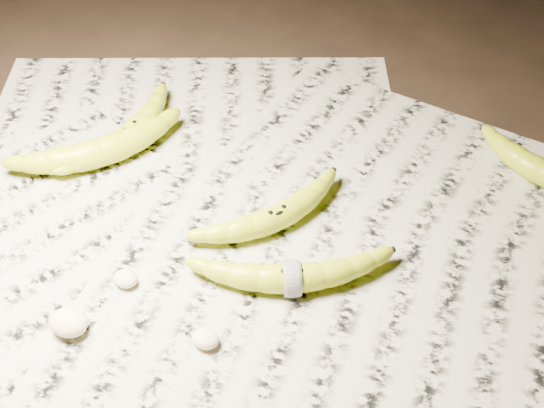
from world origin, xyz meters
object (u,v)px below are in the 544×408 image
at_px(banana_upper_a, 543,170).
at_px(banana_left_a, 130,132).
at_px(banana_taped, 292,276).
at_px(banana_left_b, 101,149).
at_px(banana_center, 276,215).

bearing_deg(banana_upper_a, banana_left_a, -145.97).
xyz_separation_m(banana_left_a, banana_upper_a, (0.50, 0.14, 0.00)).
bearing_deg(banana_left_a, banana_taped, -107.11).
bearing_deg(banana_left_a, banana_upper_a, -65.54).
relative_size(banana_left_b, banana_center, 1.13).
bearing_deg(banana_left_a, banana_center, -96.06).
bearing_deg(banana_left_b, banana_upper_a, -30.42).
xyz_separation_m(banana_left_a, banana_left_b, (-0.01, -0.05, 0.00)).
distance_m(banana_left_a, banana_center, 0.24).
bearing_deg(banana_left_a, banana_left_b, 173.97).
distance_m(banana_taped, banana_upper_a, 0.35).
distance_m(banana_left_a, banana_upper_a, 0.52).
height_order(banana_left_a, banana_upper_a, same).
bearing_deg(banana_center, banana_taped, -112.17).
bearing_deg(banana_center, banana_left_b, 120.31).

